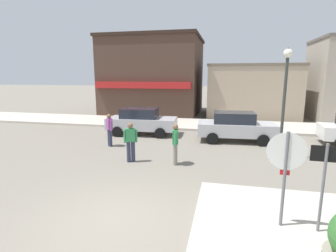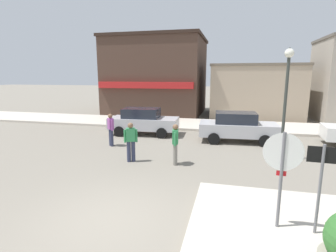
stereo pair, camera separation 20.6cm
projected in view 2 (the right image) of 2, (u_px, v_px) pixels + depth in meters
The scene contains 12 objects.
ground_plane at pixel (111, 220), 6.36m from camera, with size 160.00×160.00×0.00m, color gray.
kerb_far at pixel (191, 124), 18.49m from camera, with size 80.00×4.00×0.15m, color beige.
stop_sign at pixel (282, 168), 5.58m from camera, with size 0.82×0.08×2.30m.
one_way_sign at pixel (320, 181), 5.38m from camera, with size 0.60×0.07×2.10m.
lamp_post at pixel (286, 88), 10.44m from camera, with size 0.36×0.36×4.54m.
parked_car_nearest at pixel (143, 121), 15.50m from camera, with size 4.09×2.06×1.56m.
parked_car_second at pixel (237, 127), 13.77m from camera, with size 4.09×2.05×1.56m.
pedestrian_crossing_near at pixel (131, 141), 10.53m from camera, with size 0.53×0.35×1.61m.
pedestrian_crossing_far at pixel (111, 129), 12.92m from camera, with size 0.45×0.46×1.61m.
pedestrian_kerb_side at pixel (175, 143), 10.20m from camera, with size 0.27×0.56×1.61m.
building_corner_shop at pixel (158, 76), 24.14m from camera, with size 8.47×7.71×6.80m.
building_storefront_left_near at pixel (255, 91), 22.25m from camera, with size 7.27×5.61×4.35m.
Camera 2 is at (2.71, -5.32, 3.46)m, focal length 28.00 mm.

